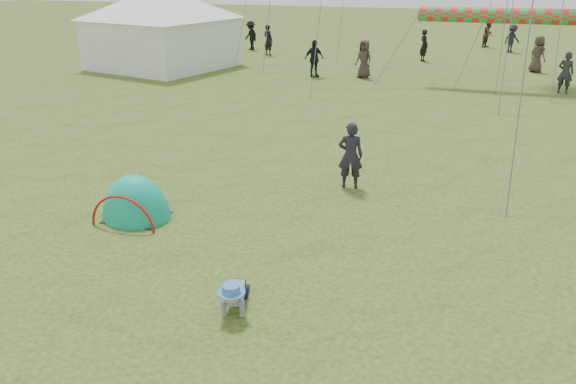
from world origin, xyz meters
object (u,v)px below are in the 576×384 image
(standing_adult, at_px, (350,155))
(event_marquee, at_px, (161,25))
(popup_tent, at_px, (137,218))
(crawling_toddler, at_px, (234,294))

(standing_adult, distance_m, event_marquee, 19.15)
(popup_tent, height_order, event_marquee, event_marquee)
(crawling_toddler, distance_m, event_marquee, 23.32)
(standing_adult, height_order, event_marquee, event_marquee)
(popup_tent, xyz_separation_m, event_marquee, (-9.39, 17.00, 2.15))
(event_marquee, bearing_deg, crawling_toddler, -44.04)
(popup_tent, xyz_separation_m, standing_adult, (3.80, 3.18, 0.79))
(crawling_toddler, relative_size, popup_tent, 0.41)
(crawling_toddler, distance_m, standing_adult, 5.67)
(standing_adult, xyz_separation_m, event_marquee, (-13.19, 13.82, 1.35))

